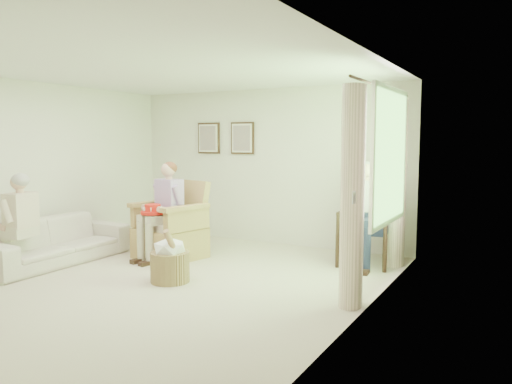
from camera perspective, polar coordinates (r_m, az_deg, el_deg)
floor at (r=6.38m, az=-10.56°, el=-9.98°), size 5.50×5.50×0.00m
back_wall at (r=8.46m, az=1.19°, el=2.93°), size 5.00×0.04×2.60m
left_wall at (r=7.99m, az=-24.75°, el=2.23°), size 0.04×5.50×2.60m
right_wall at (r=4.96m, az=12.07°, el=0.74°), size 0.04×5.50×2.60m
ceiling at (r=6.21m, az=-11.02°, el=13.80°), size 5.00×5.50×0.02m
window at (r=6.11m, az=15.08°, el=4.28°), size 0.13×2.50×1.63m
curtain_left at (r=5.23m, az=10.95°, el=-0.63°), size 0.34×0.34×2.30m
curtain_right at (r=7.11m, az=15.83°, el=0.95°), size 0.34×0.34×2.30m
framed_print_left at (r=9.01m, az=-5.45°, el=6.14°), size 0.45×0.05×0.55m
framed_print_right at (r=8.63m, az=-1.58°, el=6.18°), size 0.45×0.05×0.55m
wicker_armchair at (r=7.55m, az=-9.62°, el=-4.67°), size 0.89×0.89×1.14m
wood_armchair at (r=7.21m, az=12.63°, el=-3.43°), size 0.69×0.65×1.07m
sofa at (r=7.66m, az=-22.06°, el=-5.21°), size 2.17×0.85×0.63m
person_wicker at (r=7.36m, az=-10.40°, el=-1.28°), size 0.40×0.63×1.40m
person_dark at (r=7.00m, az=12.27°, el=-1.56°), size 0.40×0.63×1.42m
person_sofa at (r=7.25m, az=-25.79°, el=-2.62°), size 0.42×0.63×1.28m
red_hat at (r=7.26m, az=-11.72°, el=-2.05°), size 0.34×0.34×0.14m
hatbox at (r=6.27m, az=-9.81°, el=-7.66°), size 0.62×0.62×0.70m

